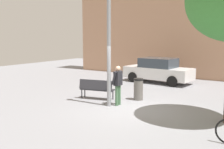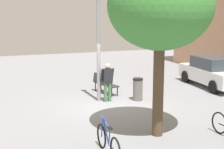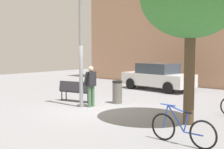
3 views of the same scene
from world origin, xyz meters
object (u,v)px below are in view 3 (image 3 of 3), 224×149
Objects in this scene: person_by_lamppost at (91,83)px; parked_car_white at (158,77)px; bicycle_blue at (182,129)px; park_bench at (75,90)px; trash_bin at (117,92)px; lamppost at (81,37)px.

parked_car_white is (-0.79, 6.13, -0.19)m from person_by_lamppost.
parked_car_white is (-6.01, 8.07, 0.39)m from bicycle_blue.
park_bench is at bearing 160.67° from bicycle_blue.
bicycle_blue is 0.42× the size of parked_car_white.
parked_car_white is at bearing 97.36° from person_by_lamppost.
person_by_lamppost reaches higher than bicycle_blue.
bicycle_blue is 5.90m from trash_bin.
bicycle_blue is 10.07m from parked_car_white.
lamppost is 2.90m from trash_bin.
trash_bin is (1.09, -4.82, -0.27)m from parked_car_white.
bicycle_blue is at bearing -19.33° from park_bench.
trash_bin is at bearing 77.13° from person_by_lamppost.
lamppost is at bearing -85.15° from parked_car_white.
lamppost reaches higher than person_by_lamppost.
park_bench is at bearing -95.92° from parked_car_white.
trash_bin is at bearing 71.44° from lamppost.
lamppost is at bearing 163.36° from bicycle_blue.
parked_car_white is at bearing 126.68° from bicycle_blue.
parked_car_white is 4.95m from trash_bin.
person_by_lamppost is at bearing -102.87° from trash_bin.
person_by_lamppost is 1.00× the size of park_bench.
parked_car_white reaches higher than trash_bin.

